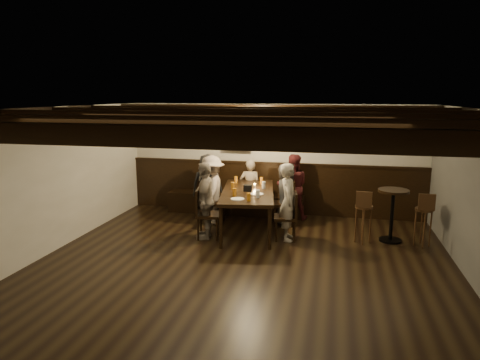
% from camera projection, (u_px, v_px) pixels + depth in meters
% --- Properties ---
extents(room, '(7.00, 7.00, 7.00)m').
position_uv_depth(room, '(249.00, 175.00, 8.23)').
color(room, black).
rests_on(room, ground).
extents(dining_table, '(1.28, 2.25, 0.80)m').
position_uv_depth(dining_table, '(248.00, 194.00, 8.15)').
color(dining_table, black).
rests_on(dining_table, floor).
extents(chair_left_near, '(0.49, 0.49, 0.93)m').
position_uv_depth(chair_left_near, '(214.00, 210.00, 8.72)').
color(chair_left_near, black).
rests_on(chair_left_near, floor).
extents(chair_left_far, '(0.48, 0.48, 0.92)m').
position_uv_depth(chair_left_far, '(208.00, 223.00, 7.84)').
color(chair_left_far, black).
rests_on(chair_left_far, floor).
extents(chair_right_near, '(0.48, 0.48, 0.92)m').
position_uv_depth(chair_right_near, '(284.00, 211.00, 8.63)').
color(chair_right_near, black).
rests_on(chair_right_near, floor).
extents(chair_right_far, '(0.46, 0.46, 0.87)m').
position_uv_depth(chair_right_far, '(286.00, 225.00, 7.76)').
color(chair_right_far, black).
rests_on(chair_right_far, floor).
extents(person_bench_left, '(0.73, 0.54, 1.37)m').
position_uv_depth(person_bench_left, '(207.00, 186.00, 9.09)').
color(person_bench_left, black).
rests_on(person_bench_left, floor).
extents(person_bench_centre, '(0.49, 0.36, 1.23)m').
position_uv_depth(person_bench_centre, '(250.00, 188.00, 9.20)').
color(person_bench_centre, gray).
rests_on(person_bench_centre, floor).
extents(person_bench_right, '(0.75, 0.62, 1.38)m').
position_uv_depth(person_bench_right, '(292.00, 187.00, 8.98)').
color(person_bench_right, maroon).
rests_on(person_bench_right, floor).
extents(person_left_near, '(0.66, 0.98, 1.40)m').
position_uv_depth(person_left_near, '(212.00, 190.00, 8.64)').
color(person_left_near, '#A29489').
rests_on(person_left_near, floor).
extents(person_left_far, '(0.47, 0.87, 1.41)m').
position_uv_depth(person_left_far, '(206.00, 201.00, 7.76)').
color(person_left_far, gray).
rests_on(person_left_far, floor).
extents(person_right_near, '(0.50, 0.68, 1.27)m').
position_uv_depth(person_right_near, '(286.00, 194.00, 8.56)').
color(person_right_near, '#2A2A2D').
rests_on(person_right_near, floor).
extents(person_right_far, '(0.41, 0.56, 1.40)m').
position_uv_depth(person_right_far, '(288.00, 202.00, 7.67)').
color(person_right_far, '#ADA492').
rests_on(person_right_far, floor).
extents(pint_a, '(0.07, 0.07, 0.14)m').
position_uv_depth(pint_a, '(236.00, 180.00, 8.82)').
color(pint_a, '#BF7219').
rests_on(pint_a, dining_table).
extents(pint_b, '(0.07, 0.07, 0.14)m').
position_uv_depth(pint_b, '(261.00, 180.00, 8.74)').
color(pint_b, '#BF7219').
rests_on(pint_b, dining_table).
extents(pint_c, '(0.07, 0.07, 0.14)m').
position_uv_depth(pint_c, '(233.00, 186.00, 8.24)').
color(pint_c, '#BF7219').
rests_on(pint_c, dining_table).
extents(pint_d, '(0.07, 0.07, 0.14)m').
position_uv_depth(pint_d, '(264.00, 185.00, 8.30)').
color(pint_d, silver).
rests_on(pint_d, dining_table).
extents(pint_e, '(0.07, 0.07, 0.14)m').
position_uv_depth(pint_e, '(235.00, 192.00, 7.70)').
color(pint_e, '#BF7219').
rests_on(pint_e, dining_table).
extents(pint_f, '(0.07, 0.07, 0.14)m').
position_uv_depth(pint_f, '(258.00, 194.00, 7.57)').
color(pint_f, silver).
rests_on(pint_f, dining_table).
extents(pint_g, '(0.07, 0.07, 0.14)m').
position_uv_depth(pint_g, '(249.00, 197.00, 7.34)').
color(pint_g, '#BF7219').
rests_on(pint_g, dining_table).
extents(plate_near, '(0.24, 0.24, 0.01)m').
position_uv_depth(plate_near, '(238.00, 199.00, 7.46)').
color(plate_near, white).
rests_on(plate_near, dining_table).
extents(plate_far, '(0.24, 0.24, 0.01)m').
position_uv_depth(plate_far, '(257.00, 194.00, 7.83)').
color(plate_far, white).
rests_on(plate_far, dining_table).
extents(condiment_caddy, '(0.15, 0.10, 0.12)m').
position_uv_depth(condiment_caddy, '(248.00, 188.00, 8.08)').
color(condiment_caddy, black).
rests_on(condiment_caddy, dining_table).
extents(candle, '(0.05, 0.05, 0.05)m').
position_uv_depth(candle, '(255.00, 186.00, 8.42)').
color(candle, beige).
rests_on(candle, dining_table).
extents(high_top_table, '(0.54, 0.54, 0.95)m').
position_uv_depth(high_top_table, '(392.00, 208.00, 7.58)').
color(high_top_table, black).
rests_on(high_top_table, floor).
extents(bar_stool_left, '(0.30, 0.32, 0.97)m').
position_uv_depth(bar_stool_left, '(363.00, 223.00, 7.55)').
color(bar_stool_left, '#391F12').
rests_on(bar_stool_left, floor).
extents(bar_stool_right, '(0.30, 0.31, 0.97)m').
position_uv_depth(bar_stool_right, '(423.00, 226.00, 7.38)').
color(bar_stool_right, '#391F12').
rests_on(bar_stool_right, floor).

